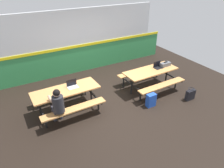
% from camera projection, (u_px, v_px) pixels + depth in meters
% --- Properties ---
extents(ground_plane, '(10.00, 10.00, 0.02)m').
position_uv_depth(ground_plane, '(112.00, 98.00, 6.94)').
color(ground_plane, black).
extents(accent_backdrop, '(8.00, 0.14, 2.60)m').
position_uv_depth(accent_backdrop, '(82.00, 43.00, 8.24)').
color(accent_backdrop, '#338C4C').
rests_on(accent_backdrop, ground).
extents(picnic_table_left, '(2.01, 1.59, 0.74)m').
position_uv_depth(picnic_table_left, '(66.00, 94.00, 6.08)').
color(picnic_table_left, tan).
rests_on(picnic_table_left, ground).
extents(picnic_table_right, '(2.01, 1.59, 0.74)m').
position_uv_depth(picnic_table_right, '(150.00, 74.00, 7.23)').
color(picnic_table_right, tan).
rests_on(picnic_table_right, ground).
extents(student_nearer, '(0.37, 0.53, 1.21)m').
position_uv_depth(student_nearer, '(58.00, 104.00, 5.41)').
color(student_nearer, '#2D2D38').
rests_on(student_nearer, ground).
extents(laptop_silver, '(0.32, 0.23, 0.22)m').
position_uv_depth(laptop_silver, '(72.00, 86.00, 6.11)').
color(laptop_silver, silver).
rests_on(laptop_silver, picnic_table_left).
extents(laptop_dark, '(0.32, 0.23, 0.22)m').
position_uv_depth(laptop_dark, '(158.00, 66.00, 7.31)').
color(laptop_dark, black).
rests_on(laptop_dark, picnic_table_right).
extents(toolbox_grey, '(0.40, 0.18, 0.18)m').
position_uv_depth(toolbox_grey, '(165.00, 64.00, 7.42)').
color(toolbox_grey, '#595B60').
rests_on(toolbox_grey, picnic_table_right).
extents(backpack_dark, '(0.30, 0.22, 0.44)m').
position_uv_depth(backpack_dark, '(151.00, 100.00, 6.43)').
color(backpack_dark, '#1E47B2').
rests_on(backpack_dark, ground).
extents(tote_bag_bright, '(0.34, 0.21, 0.43)m').
position_uv_depth(tote_bag_bright, '(190.00, 95.00, 6.76)').
color(tote_bag_bright, black).
rests_on(tote_bag_bright, ground).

